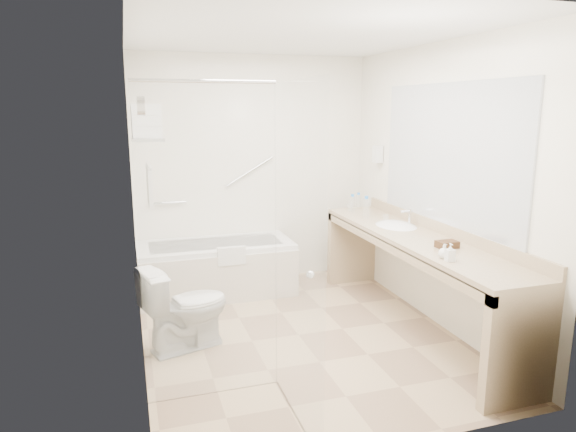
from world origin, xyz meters
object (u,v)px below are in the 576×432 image
object	(u,v)px
toilet	(186,307)
water_bottle_left	(366,208)
vanity_counter	(414,259)
bathtub	(216,268)
amenity_basket	(447,244)

from	to	relation	value
toilet	water_bottle_left	size ratio (longest dim) A/B	3.19
vanity_counter	toilet	bearing A→B (deg)	174.01
vanity_counter	water_bottle_left	bearing A→B (deg)	95.97
bathtub	toilet	world-z (taller)	toilet
bathtub	water_bottle_left	world-z (taller)	water_bottle_left
vanity_counter	water_bottle_left	distance (m)	0.87
toilet	amenity_basket	size ratio (longest dim) A/B	4.28
vanity_counter	amenity_basket	xyz separation A→B (m)	(0.03, -0.42, 0.24)
bathtub	toilet	bearing A→B (deg)	-110.86
amenity_basket	water_bottle_left	world-z (taller)	water_bottle_left
vanity_counter	amenity_basket	size ratio (longest dim) A/B	16.27
bathtub	vanity_counter	world-z (taller)	vanity_counter
bathtub	amenity_basket	bearing A→B (deg)	-49.30
bathtub	amenity_basket	world-z (taller)	amenity_basket
vanity_counter	toilet	world-z (taller)	vanity_counter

